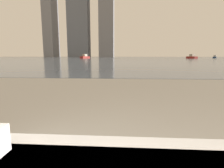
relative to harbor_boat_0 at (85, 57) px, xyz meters
The scene contains 7 objects.
harbor_water 13.27m from the harbor_boat_0, ahead, with size 180.00×110.00×0.01m.
harbor_boat_0 is the anchor object (origin of this frame).
harbor_boat_1 49.80m from the harbor_boat_0, 11.22° to the left, with size 2.59×3.47×1.25m.
harbor_boat_2 35.80m from the harbor_boat_0, ahead, with size 2.59×4.03×1.43m.
skyline_tower_0 70.83m from the harbor_boat_0, 121.75° to the left, with size 6.53×12.54×49.45m.
skyline_tower_1 67.25m from the harbor_boat_0, 105.86° to the left, with size 13.51×9.54×66.18m.
skyline_tower_2 60.70m from the harbor_boat_0, 87.58° to the left, with size 9.25×12.68×44.61m.
Camera 1 is at (0.26, 0.15, 0.90)m, focal length 28.00 mm.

